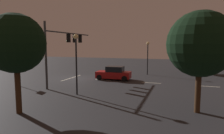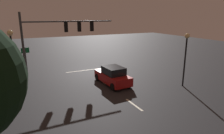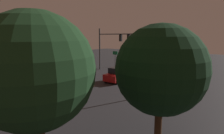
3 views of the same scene
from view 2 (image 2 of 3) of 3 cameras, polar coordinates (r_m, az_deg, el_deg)
The scene contains 9 objects.
ground_plane at distance 23.34m, azimuth -6.85°, elevation -1.19°, with size 80.00×80.00×0.00m, color #232326.
traffic_signal_assembly at distance 21.05m, azimuth -15.03°, elevation 9.55°, with size 9.46×0.47×6.65m.
lane_dash_far at distance 19.76m, azimuth -2.98°, elevation -4.05°, with size 2.20×0.16×0.01m, color beige.
lane_dash_mid at distance 14.82m, azimuth 6.35°, elevation -10.74°, with size 2.20×0.16×0.01m, color beige.
stop_bar at distance 23.82m, azimuth -7.27°, elevation -0.87°, with size 5.00×0.16×0.01m, color beige.
car_approaching at distance 18.72m, azimuth 0.21°, elevation -2.55°, with size 2.11×4.45×1.70m.
street_lamp_left_kerb at distance 18.74m, azimuth 20.53°, elevation 4.72°, with size 0.44×0.44×4.83m.
street_lamp_right_kerb at distance 16.93m, azimuth -26.78°, elevation 4.06°, with size 0.44×0.44×5.29m.
route_sign at distance 24.73m, azimuth -23.65°, elevation 3.40°, with size 0.89×0.27×2.82m.
Camera 2 is at (7.29, 21.24, 6.35)m, focal length 31.72 mm.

